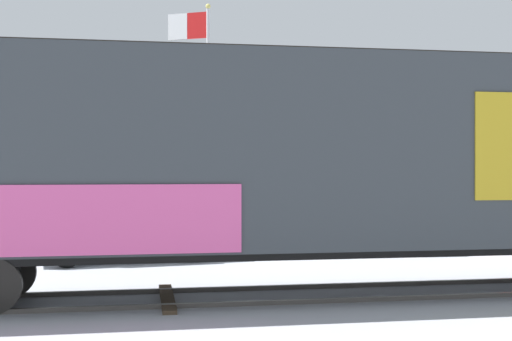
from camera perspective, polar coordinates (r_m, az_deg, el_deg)
name	(u,v)px	position (r m, az deg, el deg)	size (l,w,h in m)	color
ground_plane	(347,294)	(12.95, 7.72, -10.33)	(260.00, 260.00, 0.00)	#B2B5BC
track	(284,294)	(12.63, 2.36, -10.42)	(60.02, 3.39, 0.08)	#4C4742
freight_car	(315,156)	(12.55, 5.06, 1.22)	(17.88, 3.12, 4.59)	#33383D
flagpole	(199,84)	(23.74, -4.82, 7.27)	(1.43, 0.83, 8.08)	silver
hillside	(163,146)	(82.93, -7.88, 2.09)	(121.98, 31.56, 14.98)	silver
parked_car_silver	(127,225)	(17.60, -10.87, -4.58)	(4.81, 2.39, 1.81)	#B7BABF
parked_car_white	(346,224)	(18.96, 7.60, -4.49)	(4.83, 2.36, 1.66)	silver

